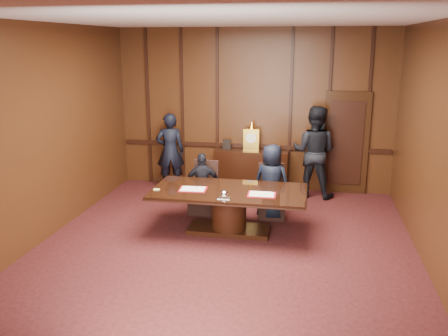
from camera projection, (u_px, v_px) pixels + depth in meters
name	position (u px, v px, depth m)	size (l,w,h in m)	color
room	(229.00, 142.00, 7.14)	(7.00, 7.04, 3.50)	black
sideboard	(251.00, 169.00, 10.43)	(1.60, 0.45, 1.54)	black
conference_table	(229.00, 204.00, 8.09)	(2.62, 1.32, 0.76)	black
folder_left	(193.00, 189.00, 8.04)	(0.48, 0.36, 0.02)	#A40F19
folder_right	(262.00, 194.00, 7.76)	(0.47, 0.35, 0.02)	#A40F19
inkstand	(224.00, 195.00, 7.59)	(0.20, 0.14, 0.12)	white
notepad	(156.00, 189.00, 8.03)	(0.10, 0.07, 0.01)	#DADA6A
chair_left	(204.00, 198.00, 9.10)	(0.52, 0.52, 0.99)	black
chair_right	(271.00, 202.00, 8.86)	(0.54, 0.54, 0.99)	black
signatory_left	(203.00, 184.00, 8.95)	(0.70, 0.29, 1.19)	black
signatory_right	(272.00, 182.00, 8.68)	(0.69, 0.45, 1.41)	black
witness_left	(170.00, 151.00, 10.51)	(0.62, 0.41, 1.69)	black
witness_right	(314.00, 152.00, 9.92)	(0.94, 0.73, 1.93)	black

